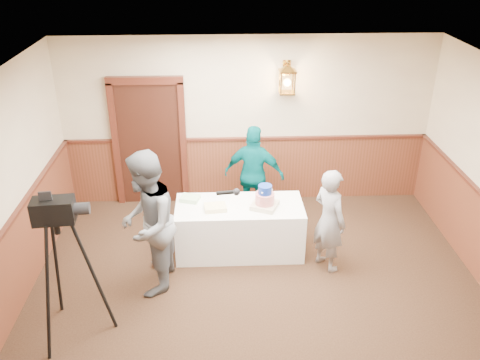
% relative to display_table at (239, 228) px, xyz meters
% --- Properties ---
extents(ground, '(7.00, 7.00, 0.00)m').
position_rel_display_table_xyz_m(ground, '(0.20, -1.90, -0.38)').
color(ground, black).
rests_on(ground, ground).
extents(room_shell, '(6.02, 7.02, 2.81)m').
position_rel_display_table_xyz_m(room_shell, '(0.14, -1.45, 1.15)').
color(room_shell, '#C6B194').
rests_on(room_shell, ground).
extents(display_table, '(1.80, 0.80, 0.75)m').
position_rel_display_table_xyz_m(display_table, '(0.00, 0.00, 0.00)').
color(display_table, white).
rests_on(display_table, ground).
extents(tiered_cake, '(0.44, 0.44, 0.34)m').
position_rel_display_table_xyz_m(tiered_cake, '(0.35, -0.07, 0.51)').
color(tiered_cake, beige).
rests_on(tiered_cake, display_table).
extents(sheet_cake_yellow, '(0.32, 0.26, 0.06)m').
position_rel_display_table_xyz_m(sheet_cake_yellow, '(-0.34, -0.10, 0.41)').
color(sheet_cake_yellow, '#FFDE98').
rests_on(sheet_cake_yellow, display_table).
extents(sheet_cake_green, '(0.30, 0.27, 0.06)m').
position_rel_display_table_xyz_m(sheet_cake_green, '(-0.70, 0.17, 0.41)').
color(sheet_cake_green, '#B4EAA5').
rests_on(sheet_cake_green, display_table).
extents(interviewer, '(1.55, 0.99, 1.91)m').
position_rel_display_table_xyz_m(interviewer, '(-1.18, -0.78, 0.58)').
color(interviewer, slate).
rests_on(interviewer, ground).
extents(baker, '(0.59, 0.65, 1.48)m').
position_rel_display_table_xyz_m(baker, '(1.19, -0.44, 0.37)').
color(baker, gray).
rests_on(baker, ground).
extents(assistant_p, '(1.01, 0.62, 1.60)m').
position_rel_display_table_xyz_m(assistant_p, '(0.27, 0.86, 0.42)').
color(assistant_p, '#00585B').
rests_on(assistant_p, ground).
extents(tv_camera_rig, '(0.69, 0.64, 1.76)m').
position_rel_display_table_xyz_m(tv_camera_rig, '(-1.99, -1.58, 0.42)').
color(tv_camera_rig, black).
rests_on(tv_camera_rig, ground).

